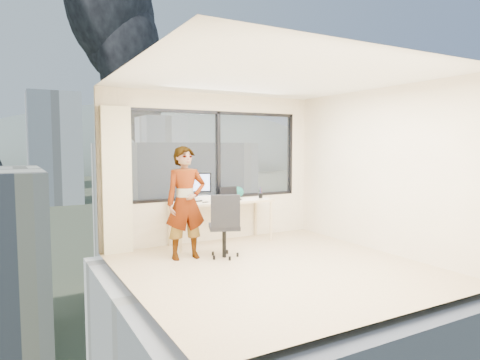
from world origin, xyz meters
TOP-DOWN VIEW (x-y plane):
  - floor at (0.00, 0.00)m, footprint 4.00×4.00m
  - ceiling at (0.00, 0.00)m, footprint 4.00×4.00m
  - wall_front at (0.00, -2.00)m, footprint 4.00×0.01m
  - wall_left at (-2.00, 0.00)m, footprint 0.01×4.00m
  - wall_right at (2.00, 0.00)m, footprint 0.01×4.00m
  - window_wall at (0.05, 2.00)m, footprint 3.30×0.16m
  - curtain at (-1.72, 1.88)m, footprint 0.45×0.14m
  - desk at (0.00, 1.66)m, footprint 1.80×0.60m
  - chair at (-0.37, 0.82)m, footprint 0.66×0.66m
  - person at (-0.90, 1.05)m, footprint 0.64×0.44m
  - monitor at (-0.41, 1.78)m, footprint 0.50×0.25m
  - game_console at (-0.30, 1.89)m, footprint 0.37×0.33m
  - laptop at (0.20, 1.68)m, footprint 0.35×0.37m
  - cellphone at (-0.35, 1.56)m, footprint 0.10×0.05m
  - pen_cup at (0.76, 1.61)m, footprint 0.09×0.09m
  - handbag at (0.41, 1.86)m, footprint 0.29×0.20m
  - exterior_ground at (0.00, 120.00)m, footprint 400.00×400.00m
  - near_bldg_b at (12.00, 38.00)m, footprint 14.00×13.00m
  - near_bldg_c at (30.00, 28.00)m, footprint 12.00×10.00m
  - far_tower_b at (8.00, 120.00)m, footprint 13.00×13.00m
  - far_tower_c at (45.00, 140.00)m, footprint 15.00×15.00m
  - hill_b at (100.00, 320.00)m, footprint 300.00×220.00m
  - tree_b at (4.00, 18.00)m, footprint 7.60×7.60m
  - tree_c at (22.00, 40.00)m, footprint 8.40×8.40m
  - smoke_plume_b at (55.00, 170.00)m, footprint 30.00×18.00m

SIDE VIEW (x-z plane):
  - exterior_ground at x=0.00m, z-range -14.02..-13.98m
  - hill_b at x=100.00m, z-range -62.00..34.00m
  - tree_b at x=4.00m, z-range -14.00..-5.00m
  - near_bldg_c at x=30.00m, z-range -14.00..-4.00m
  - tree_c at x=22.00m, z-range -14.00..-4.00m
  - near_bldg_b at x=12.00m, z-range -14.00..2.00m
  - far_tower_c at x=45.00m, z-range -14.00..12.00m
  - floor at x=0.00m, z-range -0.01..0.01m
  - desk at x=0.00m, z-range 0.00..0.75m
  - chair at x=-0.37m, z-range 0.00..1.00m
  - cellphone at x=-0.35m, z-range 0.75..0.76m
  - game_console at x=-0.30m, z-range 0.75..0.83m
  - pen_cup at x=0.76m, z-range 0.75..0.84m
  - person at x=-0.90m, z-range 0.00..1.68m
  - laptop at x=0.20m, z-range 0.75..0.95m
  - handbag at x=0.41m, z-range 0.75..0.95m
  - monitor at x=-0.41m, z-range 0.75..1.24m
  - far_tower_b at x=8.00m, z-range -14.00..16.00m
  - curtain at x=-1.72m, z-range 0.00..2.30m
  - wall_front at x=0.00m, z-range 0.00..2.60m
  - wall_left at x=-2.00m, z-range 0.00..2.60m
  - wall_right at x=2.00m, z-range 0.00..2.60m
  - window_wall at x=0.05m, z-range 0.75..2.30m
  - ceiling at x=0.00m, z-range 2.60..2.60m
  - smoke_plume_b at x=55.00m, z-range -8.00..62.00m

